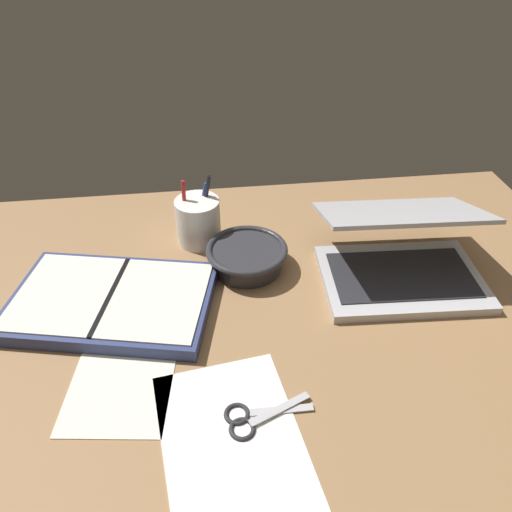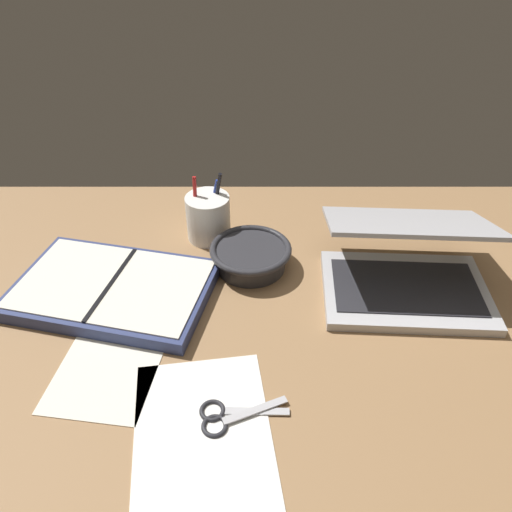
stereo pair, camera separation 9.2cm
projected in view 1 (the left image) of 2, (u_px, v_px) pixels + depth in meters
desk_top at (258, 332)px, 88.15cm from camera, size 140.00×100.00×2.00cm
laptop at (401, 255)px, 96.43cm from camera, size 31.99×29.15×15.60cm
bowl at (247, 256)px, 99.49cm from camera, size 16.37×16.37×4.98cm
pen_cup at (198, 221)px, 105.61cm from camera, size 9.39×9.39×15.09cm
planner at (112, 301)px, 90.91cm from camera, size 40.14×30.70×3.12cm
scissors at (250, 418)px, 72.49cm from camera, size 13.35×6.95×0.80cm
paper_sheet_front at (232, 439)px, 70.17cm from camera, size 22.94×29.53×0.16cm
paper_sheet_beside_planner at (124, 375)px, 79.11cm from camera, size 18.74×24.63×0.16cm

